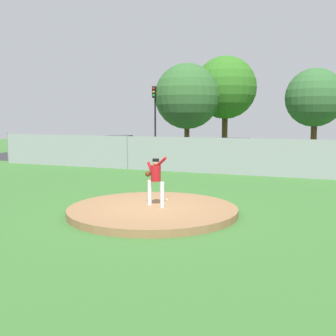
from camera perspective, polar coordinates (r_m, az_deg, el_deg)
The scene contains 16 objects.
ground_plane at distance 18.63m, azimuth 5.40°, elevation -2.45°, with size 80.00×80.00×0.00m, color #386B2D.
asphalt_strip at distance 26.82m, azimuth 10.59°, elevation 0.35°, with size 44.00×7.00×0.01m, color #2B2B2D.
pitchers_mound at distance 13.08m, azimuth -2.15°, elevation -5.96°, with size 5.41×5.41×0.23m, color olive.
pitcher_youth at distance 12.99m, azimuth -1.76°, elevation -1.24°, with size 0.81×0.32×1.63m.
baseball at distance 13.99m, azimuth -0.20°, elevation -4.47°, with size 0.07×0.07×0.07m, color white.
chainlink_fence at distance 22.34m, azimuth 8.36°, elevation 1.64°, with size 30.67×0.07×2.09m.
parked_car_burgundy at distance 27.14m, azimuth 9.02°, elevation 2.18°, with size 2.00×4.14×1.74m.
parked_car_champagne at distance 28.52m, azimuth -0.87°, elevation 2.44°, with size 1.94×4.11×1.68m.
parked_car_teal at distance 30.56m, azimuth -7.25°, elevation 2.78°, with size 2.04×4.19×1.77m.
parked_car_slate at distance 26.27m, azimuth 21.13°, elevation 1.61°, with size 2.10×4.68×1.67m.
traffic_cone_orange at distance 26.78m, azimuth 1.85°, elevation 1.01°, with size 0.40×0.40×0.55m.
traffic_light_near at distance 32.66m, azimuth -1.87°, elevation 8.20°, with size 0.28×0.46×5.55m.
tree_bushy_near at distance 34.63m, azimuth 2.69°, elevation 9.98°, with size 5.46×5.46×7.61m.
tree_broad_left at distance 36.71m, azimuth 8.04°, elevation 11.05°, with size 5.46×5.46×8.45m.
tree_broad_right at distance 34.20m, azimuth 19.85°, elevation 9.24°, with size 4.55×4.55×6.93m.
tree_tall_centre at distance 34.20m, azimuth 20.02°, elevation 9.22°, with size 4.11×4.11×6.70m.
Camera 1 is at (5.21, -11.63, 3.04)m, focal length 43.52 mm.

